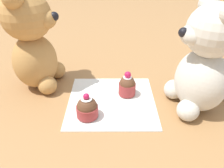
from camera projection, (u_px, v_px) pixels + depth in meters
ground_plane at (112, 102)px, 0.58m from camera, size 4.00×4.00×0.00m
knitted_placemat at (112, 101)px, 0.58m from camera, size 0.23×0.23×0.01m
teddy_bear_cream at (204, 63)px, 0.50m from camera, size 0.15×0.15×0.27m
teddy_bear_tan at (33, 41)px, 0.58m from camera, size 0.15×0.15×0.28m
cupcake_near_cream_bear at (128, 86)px, 0.59m from camera, size 0.05×0.05×0.07m
cupcake_near_tan_bear at (88, 108)px, 0.52m from camera, size 0.05×0.05×0.06m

